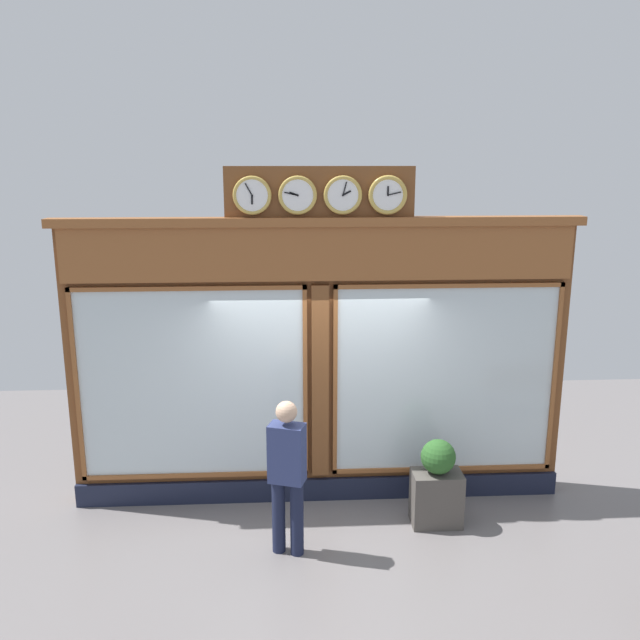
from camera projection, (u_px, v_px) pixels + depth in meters
shop_facade at (319, 359)px, 7.82m from camera, size 5.95×0.42×3.97m
pedestrian at (287, 471)px, 6.79m from camera, size 0.41×0.32×1.69m
planter_box at (436, 498)px, 7.49m from camera, size 0.56×0.36×0.63m
planter_shrub at (438, 457)px, 7.37m from camera, size 0.39×0.39×0.39m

